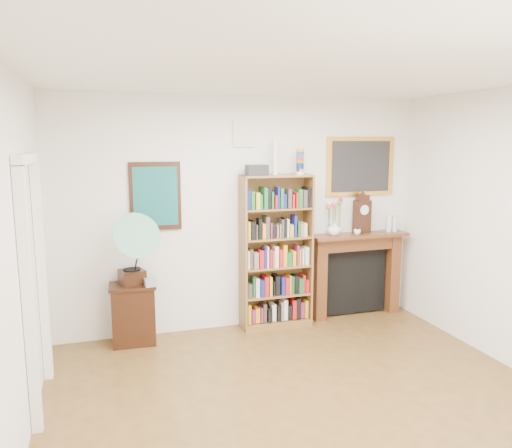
{
  "coord_description": "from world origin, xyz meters",
  "views": [
    {
      "loc": [
        -1.63,
        -3.25,
        2.27
      ],
      "look_at": [
        -0.12,
        1.6,
        1.42
      ],
      "focal_mm": 35.0,
      "sensor_mm": 36.0,
      "label": 1
    }
  ],
  "objects_px": {
    "flower_vase": "(334,228)",
    "cd_stack": "(150,282)",
    "bookshelf": "(276,243)",
    "bottle_left": "(389,223)",
    "fireplace": "(356,267)",
    "mantel_clock": "(362,215)",
    "teacup": "(357,232)",
    "gramophone": "(131,245)",
    "side_cabinet": "(134,314)",
    "bottle_right": "(395,224)"
  },
  "relations": [
    {
      "from": "fireplace",
      "to": "mantel_clock",
      "type": "relative_size",
      "value": 2.67
    },
    {
      "from": "fireplace",
      "to": "teacup",
      "type": "height_order",
      "value": "teacup"
    },
    {
      "from": "bottle_right",
      "to": "flower_vase",
      "type": "bearing_deg",
      "value": -179.17
    },
    {
      "from": "gramophone",
      "to": "mantel_clock",
      "type": "bearing_deg",
      "value": -10.88
    },
    {
      "from": "flower_vase",
      "to": "mantel_clock",
      "type": "bearing_deg",
      "value": 5.16
    },
    {
      "from": "fireplace",
      "to": "bottle_left",
      "type": "xyz_separation_m",
      "value": [
        0.44,
        -0.04,
        0.58
      ]
    },
    {
      "from": "gramophone",
      "to": "mantel_clock",
      "type": "relative_size",
      "value": 1.7
    },
    {
      "from": "bottle_right",
      "to": "bottle_left",
      "type": "bearing_deg",
      "value": 178.58
    },
    {
      "from": "teacup",
      "to": "bottle_left",
      "type": "height_order",
      "value": "bottle_left"
    },
    {
      "from": "cd_stack",
      "to": "flower_vase",
      "type": "xyz_separation_m",
      "value": [
        2.3,
        0.18,
        0.45
      ]
    },
    {
      "from": "flower_vase",
      "to": "bottle_left",
      "type": "distance_m",
      "value": 0.8
    },
    {
      "from": "flower_vase",
      "to": "cd_stack",
      "type": "bearing_deg",
      "value": -175.44
    },
    {
      "from": "bottle_right",
      "to": "fireplace",
      "type": "bearing_deg",
      "value": 175.61
    },
    {
      "from": "fireplace",
      "to": "teacup",
      "type": "bearing_deg",
      "value": -118.44
    },
    {
      "from": "cd_stack",
      "to": "bottle_left",
      "type": "bearing_deg",
      "value": 3.66
    },
    {
      "from": "fireplace",
      "to": "teacup",
      "type": "relative_size",
      "value": 14.63
    },
    {
      "from": "cd_stack",
      "to": "bottle_left",
      "type": "xyz_separation_m",
      "value": [
        3.1,
        0.2,
        0.49
      ]
    },
    {
      "from": "fireplace",
      "to": "mantel_clock",
      "type": "bearing_deg",
      "value": -17.78
    },
    {
      "from": "fireplace",
      "to": "bottle_left",
      "type": "height_order",
      "value": "bottle_left"
    },
    {
      "from": "fireplace",
      "to": "bottle_left",
      "type": "distance_m",
      "value": 0.73
    },
    {
      "from": "gramophone",
      "to": "bottle_left",
      "type": "distance_m",
      "value": 3.29
    },
    {
      "from": "mantel_clock",
      "to": "flower_vase",
      "type": "distance_m",
      "value": 0.44
    },
    {
      "from": "fireplace",
      "to": "bottle_right",
      "type": "height_order",
      "value": "bottle_right"
    },
    {
      "from": "cd_stack",
      "to": "flower_vase",
      "type": "distance_m",
      "value": 2.36
    },
    {
      "from": "bottle_left",
      "to": "gramophone",
      "type": "bearing_deg",
      "value": -176.85
    },
    {
      "from": "gramophone",
      "to": "flower_vase",
      "type": "relative_size",
      "value": 4.75
    },
    {
      "from": "flower_vase",
      "to": "bottle_right",
      "type": "xyz_separation_m",
      "value": [
        0.88,
        0.01,
        0.01
      ]
    },
    {
      "from": "bookshelf",
      "to": "bottle_left",
      "type": "distance_m",
      "value": 1.58
    },
    {
      "from": "cd_stack",
      "to": "teacup",
      "type": "height_order",
      "value": "teacup"
    },
    {
      "from": "flower_vase",
      "to": "teacup",
      "type": "height_order",
      "value": "flower_vase"
    },
    {
      "from": "teacup",
      "to": "bottle_left",
      "type": "bearing_deg",
      "value": 7.02
    },
    {
      "from": "bookshelf",
      "to": "side_cabinet",
      "type": "xyz_separation_m",
      "value": [
        -1.71,
        -0.03,
        -0.7
      ]
    },
    {
      "from": "bookshelf",
      "to": "flower_vase",
      "type": "height_order",
      "value": "bookshelf"
    },
    {
      "from": "fireplace",
      "to": "bottle_left",
      "type": "relative_size",
      "value": 5.45
    },
    {
      "from": "side_cabinet",
      "to": "bottle_right",
      "type": "relative_size",
      "value": 3.46
    },
    {
      "from": "bookshelf",
      "to": "side_cabinet",
      "type": "bearing_deg",
      "value": -179.37
    },
    {
      "from": "bottle_left",
      "to": "bottle_right",
      "type": "xyz_separation_m",
      "value": [
        0.09,
        -0.0,
        -0.02
      ]
    },
    {
      "from": "bottle_left",
      "to": "mantel_clock",
      "type": "bearing_deg",
      "value": 176.73
    },
    {
      "from": "cd_stack",
      "to": "mantel_clock",
      "type": "distance_m",
      "value": 2.79
    },
    {
      "from": "gramophone",
      "to": "flower_vase",
      "type": "height_order",
      "value": "gramophone"
    },
    {
      "from": "bookshelf",
      "to": "side_cabinet",
      "type": "relative_size",
      "value": 3.12
    },
    {
      "from": "side_cabinet",
      "to": "gramophone",
      "type": "xyz_separation_m",
      "value": [
        0.0,
        -0.11,
        0.82
      ]
    },
    {
      "from": "mantel_clock",
      "to": "fireplace",
      "type": "bearing_deg",
      "value": 157.28
    },
    {
      "from": "gramophone",
      "to": "flower_vase",
      "type": "distance_m",
      "value": 2.49
    },
    {
      "from": "teacup",
      "to": "bottle_left",
      "type": "xyz_separation_m",
      "value": [
        0.49,
        0.06,
        0.08
      ]
    },
    {
      "from": "bookshelf",
      "to": "mantel_clock",
      "type": "relative_size",
      "value": 4.4
    },
    {
      "from": "side_cabinet",
      "to": "cd_stack",
      "type": "relative_size",
      "value": 5.77
    },
    {
      "from": "gramophone",
      "to": "flower_vase",
      "type": "xyz_separation_m",
      "value": [
        2.49,
        0.17,
        0.02
      ]
    },
    {
      "from": "flower_vase",
      "to": "bottle_left",
      "type": "bearing_deg",
      "value": 1.07
    },
    {
      "from": "cd_stack",
      "to": "teacup",
      "type": "relative_size",
      "value": 1.34
    }
  ]
}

